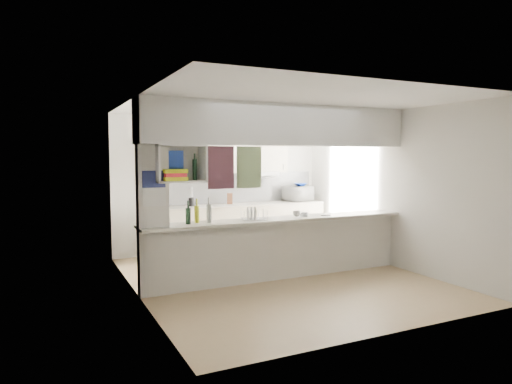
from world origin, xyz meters
TOP-DOWN VIEW (x-y plane):
  - floor at (0.00, 0.00)m, footprint 4.80×4.80m
  - ceiling at (0.00, 0.00)m, footprint 4.80×4.80m
  - wall_back at (0.00, 2.40)m, footprint 4.20×0.00m
  - wall_left at (-2.10, 0.00)m, footprint 0.00×4.80m
  - wall_right at (2.10, 0.00)m, footprint 0.00×4.80m
  - servery_partition at (-0.17, 0.00)m, footprint 4.20×0.50m
  - cubby_shelf at (-1.57, -0.06)m, footprint 0.65×0.35m
  - kitchen_run at (0.16, 2.14)m, footprint 3.60×0.63m
  - microwave at (1.60, 2.14)m, footprint 0.60×0.44m
  - bowl at (1.65, 2.13)m, footprint 0.24×0.24m
  - dish_rack at (-0.42, 0.03)m, footprint 0.42×0.36m
  - cup at (0.26, -0.06)m, footprint 0.14×0.14m
  - wine_bottles at (-1.26, 0.03)m, footprint 0.37×0.15m
  - plastic_tubs at (0.47, 0.01)m, footprint 0.48×0.17m
  - utensil_jar at (-0.69, 2.15)m, footprint 0.11×0.11m
  - knife_block at (0.09, 2.18)m, footprint 0.13×0.12m

SIDE VIEW (x-z plane):
  - floor at x=0.00m, z-range 0.00..0.00m
  - kitchen_run at x=0.16m, z-range -0.29..1.95m
  - plastic_tubs at x=0.47m, z-range 0.92..0.98m
  - cup at x=0.26m, z-range 0.94..1.02m
  - dish_rack at x=-0.42m, z-range 0.90..1.10m
  - utensil_jar at x=-0.69m, z-range 0.92..1.08m
  - knife_block at x=0.09m, z-range 0.92..1.13m
  - wine_bottles at x=-1.26m, z-range 0.87..1.23m
  - microwave at x=1.60m, z-range 0.92..1.23m
  - bowl at x=1.65m, z-range 1.23..1.29m
  - wall_back at x=0.00m, z-range -0.80..3.40m
  - wall_left at x=-2.10m, z-range -1.10..3.70m
  - wall_right at x=2.10m, z-range -1.10..3.70m
  - servery_partition at x=-0.17m, z-range 0.36..2.96m
  - cubby_shelf at x=-1.57m, z-range 1.46..1.96m
  - ceiling at x=0.00m, z-range 2.60..2.60m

